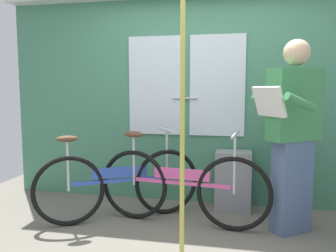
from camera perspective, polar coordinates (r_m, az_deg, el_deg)
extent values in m
cube|color=#666056|center=(3.03, 3.20, -19.52)|extent=(5.56, 3.96, 0.04)
cube|color=#427F60|center=(3.90, 5.90, 3.93)|extent=(4.56, 0.08, 2.28)
cube|color=silver|center=(3.94, -2.18, 6.64)|extent=(0.60, 0.02, 1.10)
cube|color=silver|center=(3.83, 8.10, 6.59)|extent=(0.60, 0.02, 1.10)
cylinder|color=#B2B2B7|center=(3.85, 2.83, 4.61)|extent=(0.28, 0.02, 0.02)
torus|color=black|center=(3.60, -0.20, -9.19)|extent=(0.60, 0.38, 0.67)
torus|color=black|center=(3.42, -16.04, -10.25)|extent=(0.60, 0.38, 0.67)
cube|color=#2D4CB2|center=(3.46, -7.92, -8.84)|extent=(0.81, 0.50, 0.03)
cube|color=#2D4CB2|center=(3.44, -7.95, -7.53)|extent=(0.47, 0.30, 0.10)
cylinder|color=#B7B7BC|center=(3.36, -16.17, -6.21)|extent=(0.02, 0.02, 0.49)
ellipsoid|color=brown|center=(3.32, -16.30, -2.04)|extent=(0.22, 0.18, 0.06)
cylinder|color=#B7B7BC|center=(3.54, -0.20, -5.01)|extent=(0.02, 0.02, 0.53)
cylinder|color=#B7B7BC|center=(3.49, -0.20, -0.71)|extent=(0.25, 0.39, 0.02)
torus|color=black|center=(3.23, 10.79, -10.96)|extent=(0.69, 0.12, 0.69)
torus|color=black|center=(3.49, -5.61, -9.58)|extent=(0.69, 0.12, 0.69)
cube|color=#D14C93|center=(3.31, 2.26, -9.35)|extent=(0.93, 0.14, 0.03)
cube|color=#D14C93|center=(3.29, 2.27, -7.92)|extent=(0.54, 0.09, 0.10)
cylinder|color=#B7B7BC|center=(3.43, -5.66, -5.54)|extent=(0.02, 0.02, 0.50)
ellipsoid|color=brown|center=(3.38, -5.70, -1.36)|extent=(0.21, 0.11, 0.06)
cylinder|color=#B7B7BC|center=(3.16, 10.89, -6.25)|extent=(0.02, 0.02, 0.54)
cylinder|color=#B7B7BC|center=(3.12, 10.99, -1.37)|extent=(0.07, 0.44, 0.02)
cube|color=slate|center=(3.33, 19.66, -9.36)|extent=(0.37, 0.33, 0.84)
cube|color=#387F47|center=(3.22, 20.15, 3.32)|extent=(0.50, 0.43, 0.63)
sphere|color=tan|center=(3.23, 20.46, 11.28)|extent=(0.23, 0.23, 0.23)
cube|color=silver|center=(3.03, 16.27, 3.89)|extent=(0.28, 0.34, 0.26)
cylinder|color=#387F47|center=(2.97, 20.96, 3.67)|extent=(0.29, 0.23, 0.17)
cylinder|color=#387F47|center=(3.29, 15.86, 4.07)|extent=(0.29, 0.23, 0.17)
cube|color=gray|center=(3.79, 10.67, -8.85)|extent=(0.37, 0.28, 0.63)
cylinder|color=#C6C14C|center=(2.54, 2.39, 2.69)|extent=(0.04, 0.04, 2.28)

